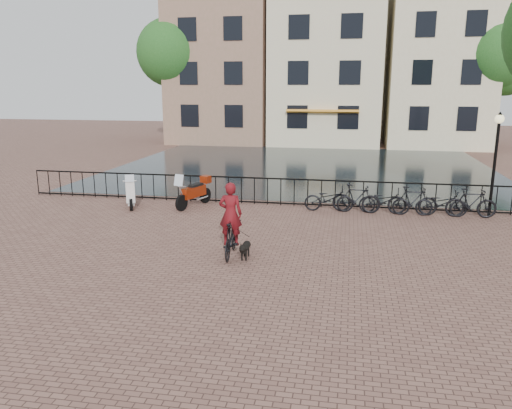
% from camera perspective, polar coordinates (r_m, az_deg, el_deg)
% --- Properties ---
extents(ground, '(100.00, 100.00, 0.00)m').
position_cam_1_polar(ground, '(11.16, -2.88, -9.56)').
color(ground, brown).
rests_on(ground, ground).
extents(canal_water, '(20.00, 20.00, 0.00)m').
position_cam_1_polar(canal_water, '(27.73, 5.47, 4.36)').
color(canal_water, black).
rests_on(canal_water, ground).
extents(railing, '(20.00, 0.05, 1.02)m').
position_cam_1_polar(railing, '(18.55, 2.85, 1.45)').
color(railing, black).
rests_on(railing, ground).
extents(canal_house_left, '(7.50, 9.00, 12.80)m').
position_cam_1_polar(canal_house_left, '(41.25, -3.46, 16.28)').
color(canal_house_left, '#83664C').
rests_on(canal_house_left, ground).
extents(canal_house_mid, '(8.00, 9.50, 11.80)m').
position_cam_1_polar(canal_house_mid, '(40.05, 8.15, 15.53)').
color(canal_house_mid, beige).
rests_on(canal_house_mid, ground).
extents(canal_house_right, '(7.00, 9.00, 13.30)m').
position_cam_1_polar(canal_house_right, '(40.50, 20.02, 15.93)').
color(canal_house_right, beige).
rests_on(canal_house_right, ground).
extents(tree_far_left, '(5.04, 5.04, 9.27)m').
position_cam_1_polar(tree_far_left, '(39.42, -9.74, 16.72)').
color(tree_far_left, black).
rests_on(tree_far_left, ground).
extents(tree_far_right, '(4.76, 4.76, 8.76)m').
position_cam_1_polar(tree_far_right, '(38.25, 26.06, 15.14)').
color(tree_far_right, black).
rests_on(tree_far_right, ground).
extents(lamp_post, '(0.30, 0.30, 3.45)m').
position_cam_1_polar(lamp_post, '(18.32, 25.78, 5.92)').
color(lamp_post, black).
rests_on(lamp_post, ground).
extents(cyclist, '(0.76, 1.71, 2.30)m').
position_cam_1_polar(cyclist, '(12.90, -2.92, -2.24)').
color(cyclist, black).
rests_on(cyclist, ground).
extents(dog, '(0.24, 0.72, 0.49)m').
position_cam_1_polar(dog, '(12.90, -1.24, -5.16)').
color(dog, black).
rests_on(dog, ground).
extents(motorcycle, '(1.06, 1.94, 1.35)m').
position_cam_1_polar(motorcycle, '(18.40, -7.15, 1.81)').
color(motorcycle, maroon).
rests_on(motorcycle, ground).
extents(scooter, '(0.96, 1.49, 1.34)m').
position_cam_1_polar(scooter, '(18.78, -14.14, 1.72)').
color(scooter, white).
rests_on(scooter, ground).
extents(parked_bike_0, '(1.74, 0.68, 0.90)m').
position_cam_1_polar(parked_bike_0, '(17.83, 8.32, 0.65)').
color(parked_bike_0, black).
rests_on(parked_bike_0, ground).
extents(parked_bike_1, '(1.70, 0.60, 1.00)m').
position_cam_1_polar(parked_bike_1, '(17.81, 11.38, 0.67)').
color(parked_bike_1, black).
rests_on(parked_bike_1, ground).
extents(parked_bike_2, '(1.76, 0.74, 0.90)m').
position_cam_1_polar(parked_bike_2, '(17.86, 14.42, 0.38)').
color(parked_bike_2, black).
rests_on(parked_bike_2, ground).
extents(parked_bike_3, '(1.67, 0.51, 1.00)m').
position_cam_1_polar(parked_bike_3, '(17.94, 17.46, 0.40)').
color(parked_bike_3, black).
rests_on(parked_bike_3, ground).
extents(parked_bike_4, '(1.74, 0.67, 0.90)m').
position_cam_1_polar(parked_bike_4, '(18.09, 20.43, 0.12)').
color(parked_bike_4, black).
rests_on(parked_bike_4, ground).
extents(parked_bike_5, '(1.68, 0.51, 1.00)m').
position_cam_1_polar(parked_bike_5, '(18.27, 23.37, 0.14)').
color(parked_bike_5, black).
rests_on(parked_bike_5, ground).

